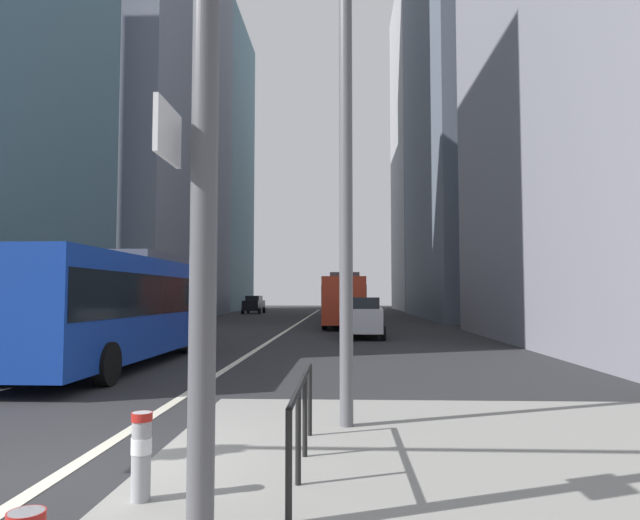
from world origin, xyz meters
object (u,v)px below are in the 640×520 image
object	(u,v)px
car_oncoming_mid	(254,304)
bollard_right	(141,451)
city_bus_red_distant	(340,297)
car_receding_far	(363,317)
city_bus_blue_oncoming	(122,303)
city_bus_red_receding	(346,298)
street_lamp_post	(346,83)
car_receding_near	(353,307)

from	to	relation	value
car_oncoming_mid	bollard_right	distance (m)	57.20
city_bus_red_distant	car_receding_far	bearing A→B (deg)	-87.56
city_bus_blue_oncoming	bollard_right	size ratio (longest dim) A/B	14.21
city_bus_red_receding	car_receding_far	bearing A→B (deg)	-85.57
car_oncoming_mid	street_lamp_post	world-z (taller)	street_lamp_post
car_receding_near	street_lamp_post	distance (m)	41.10
car_oncoming_mid	car_receding_near	bearing A→B (deg)	-49.93
car_oncoming_mid	city_bus_blue_oncoming	bearing A→B (deg)	-85.82
city_bus_red_distant	street_lamp_post	xyz separation A→B (m)	(0.42, -50.08, 3.45)
car_oncoming_mid	car_receding_far	world-z (taller)	same
car_oncoming_mid	car_receding_near	distance (m)	16.58
street_lamp_post	city_bus_red_receding	bearing A→B (deg)	89.70
city_bus_red_distant	city_bus_red_receding	bearing A→B (deg)	-88.47
street_lamp_post	city_bus_blue_oncoming	bearing A→B (deg)	129.26
bollard_right	car_oncoming_mid	bearing A→B (deg)	97.99
city_bus_red_receding	car_receding_far	distance (m)	9.89
street_lamp_post	bollard_right	distance (m)	5.93
city_bus_red_distant	car_oncoming_mid	bearing A→B (deg)	159.83
bollard_right	city_bus_red_receding	bearing A→B (deg)	86.22
city_bus_blue_oncoming	car_receding_near	distance (m)	33.66
car_oncoming_mid	bollard_right	xyz separation A→B (m)	(7.95, -56.64, -0.38)
car_oncoming_mid	car_receding_near	xyz separation A→B (m)	(10.68, -12.69, 0.00)
car_oncoming_mid	car_receding_far	xyz separation A→B (m)	(10.81, -34.72, 0.00)
city_bus_blue_oncoming	city_bus_red_distant	bearing A→B (deg)	81.68
car_receding_far	street_lamp_post	size ratio (longest dim) A/B	0.55
city_bus_red_receding	street_lamp_post	bearing A→B (deg)	-90.30
car_receding_far	city_bus_red_receding	bearing A→B (deg)	94.43
car_receding_near	bollard_right	bearing A→B (deg)	-93.55
car_receding_near	car_receding_far	world-z (taller)	same
city_bus_red_receding	bollard_right	world-z (taller)	city_bus_red_receding
city_bus_red_distant	car_receding_far	size ratio (longest dim) A/B	2.39
car_receding_near	car_receding_far	xyz separation A→B (m)	(0.13, -22.03, -0.00)
car_receding_near	car_oncoming_mid	bearing A→B (deg)	130.07
car_oncoming_mid	bollard_right	world-z (taller)	car_oncoming_mid
city_bus_blue_oncoming	car_oncoming_mid	world-z (taller)	city_bus_blue_oncoming
car_receding_far	street_lamp_post	distance (m)	19.34
city_bus_blue_oncoming	city_bus_red_receding	xyz separation A→B (m)	(6.72, 20.64, -0.00)
city_bus_blue_oncoming	city_bus_red_distant	size ratio (longest dim) A/B	1.09
city_bus_red_distant	bollard_right	world-z (taller)	city_bus_red_distant
car_receding_far	city_bus_blue_oncoming	bearing A→B (deg)	-124.69
car_receding_far	bollard_right	size ratio (longest dim) A/B	5.42
car_oncoming_mid	street_lamp_post	distance (m)	54.63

